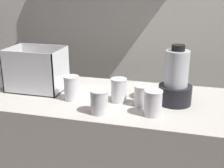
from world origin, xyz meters
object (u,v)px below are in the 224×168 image
object	(u,v)px
blender_pitcher	(176,81)
juice_cup_pomegranate_middle	(119,91)
juice_cup_orange_left	(99,103)
juice_cup_carrot_far_right	(153,104)
carrot_display_bin	(37,76)
juice_cup_orange_right	(142,96)
juice_cup_pomegranate_far_left	(72,90)

from	to	relation	value
blender_pitcher	juice_cup_pomegranate_middle	xyz separation A→B (m)	(-0.29, -0.05, -0.06)
juice_cup_orange_left	juice_cup_carrot_far_right	world-z (taller)	juice_cup_carrot_far_right
carrot_display_bin	juice_cup_pomegranate_middle	bearing A→B (deg)	-7.99
juice_cup_carrot_far_right	juice_cup_orange_right	bearing A→B (deg)	122.58
juice_cup_orange_left	juice_cup_pomegranate_middle	bearing A→B (deg)	71.47
juice_cup_orange_right	juice_cup_carrot_far_right	bearing A→B (deg)	-57.42
carrot_display_bin	blender_pitcher	bearing A→B (deg)	-1.38
blender_pitcher	juice_cup_carrot_far_right	world-z (taller)	blender_pitcher
carrot_display_bin	juice_cup_pomegranate_far_left	size ratio (longest dim) A/B	2.39
juice_cup_orange_right	juice_cup_carrot_far_right	distance (m)	0.13
juice_cup_pomegranate_middle	juice_cup_carrot_far_right	xyz separation A→B (m)	(0.20, -0.13, 0.00)
juice_cup_pomegranate_middle	juice_cup_carrot_far_right	size ratio (longest dim) A/B	1.03
juice_cup_pomegranate_middle	blender_pitcher	bearing A→B (deg)	10.34
juice_cup_pomegranate_far_left	juice_cup_orange_right	xyz separation A→B (m)	(0.39, 0.02, -0.01)
juice_cup_pomegranate_far_left	juice_cup_pomegranate_middle	distance (m)	0.26
juice_cup_pomegranate_far_left	juice_cup_orange_right	size ratio (longest dim) A/B	1.23
juice_cup_pomegranate_far_left	juice_cup_carrot_far_right	distance (m)	0.46
blender_pitcher	juice_cup_carrot_far_right	bearing A→B (deg)	-117.42
juice_cup_pomegranate_far_left	juice_cup_carrot_far_right	size ratio (longest dim) A/B	1.06
juice_cup_pomegranate_far_left	juice_cup_pomegranate_middle	world-z (taller)	juice_cup_pomegranate_far_left
juice_cup_orange_right	carrot_display_bin	bearing A→B (deg)	172.03
blender_pitcher	juice_cup_orange_right	distance (m)	0.19
blender_pitcher	juice_cup_orange_left	size ratio (longest dim) A/B	2.64
blender_pitcher	juice_cup_carrot_far_right	size ratio (longest dim) A/B	2.49
juice_cup_orange_left	juice_cup_carrot_far_right	distance (m)	0.26
juice_cup_pomegranate_far_left	juice_cup_pomegranate_middle	bearing A→B (deg)	8.27
juice_cup_orange_left	juice_cup_carrot_far_right	size ratio (longest dim) A/B	0.94
juice_cup_orange_right	juice_cup_pomegranate_far_left	bearing A→B (deg)	-177.19
juice_cup_pomegranate_far_left	juice_cup_orange_right	distance (m)	0.39
juice_cup_orange_right	juice_cup_pomegranate_middle	bearing A→B (deg)	172.13
juice_cup_pomegranate_far_left	juice_cup_pomegranate_middle	size ratio (longest dim) A/B	1.03
juice_cup_carrot_far_right	juice_cup_pomegranate_middle	bearing A→B (deg)	147.86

